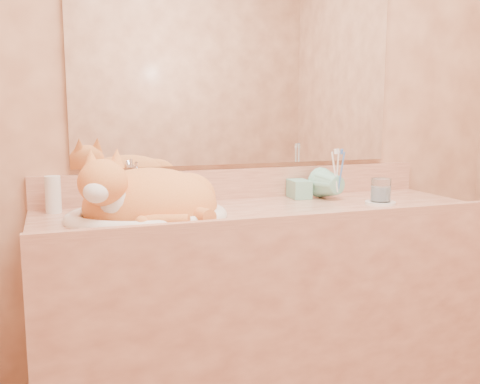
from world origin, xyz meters
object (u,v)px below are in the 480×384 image
object	(u,v)px
sink_basin	(147,194)
cat	(144,197)
vanity_counter	(265,323)
soap_dispenser	(304,180)
water_glass	(381,190)
toothbrush_cup	(338,187)

from	to	relation	value
sink_basin	cat	size ratio (longest dim) A/B	1.18
vanity_counter	sink_basin	world-z (taller)	sink_basin
cat	soap_dispenser	world-z (taller)	cat
cat	water_glass	distance (m)	0.89
vanity_counter	cat	size ratio (longest dim) A/B	3.63
soap_dispenser	water_glass	xyz separation A→B (m)	(0.23, -0.18, -0.03)
cat	soap_dispenser	xyz separation A→B (m)	(0.66, 0.17, 0.01)
sink_basin	toothbrush_cup	size ratio (longest dim) A/B	4.21
cat	toothbrush_cup	xyz separation A→B (m)	(0.77, 0.11, -0.02)
soap_dispenser	toothbrush_cup	distance (m)	0.13
vanity_counter	soap_dispenser	world-z (taller)	soap_dispenser
soap_dispenser	toothbrush_cup	world-z (taller)	soap_dispenser
vanity_counter	water_glass	xyz separation A→B (m)	(0.45, -0.04, 0.48)
vanity_counter	cat	distance (m)	0.67
vanity_counter	toothbrush_cup	xyz separation A→B (m)	(0.33, 0.07, 0.48)
sink_basin	soap_dispenser	world-z (taller)	soap_dispenser
vanity_counter	sink_basin	size ratio (longest dim) A/B	3.09
sink_basin	toothbrush_cup	distance (m)	0.76
soap_dispenser	water_glass	world-z (taller)	soap_dispenser
soap_dispenser	water_glass	distance (m)	0.29
vanity_counter	toothbrush_cup	size ratio (longest dim) A/B	13.00
sink_basin	toothbrush_cup	world-z (taller)	sink_basin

